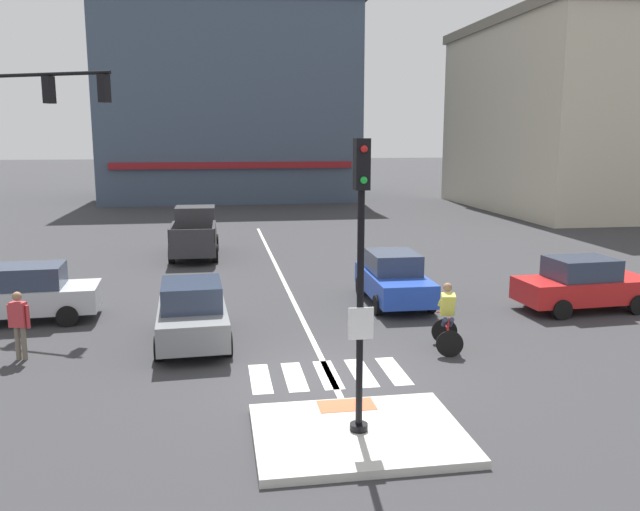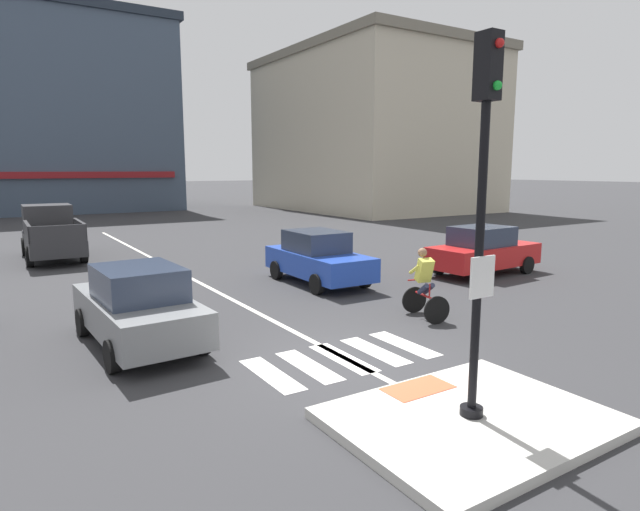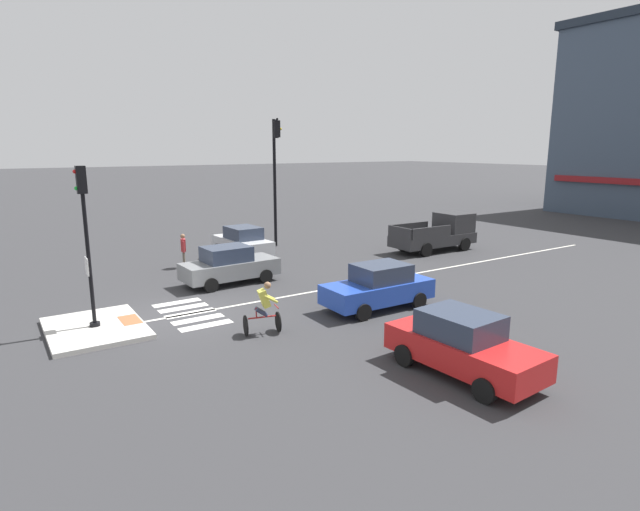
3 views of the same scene
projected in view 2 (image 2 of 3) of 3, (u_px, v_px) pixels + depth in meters
The scene contains 17 objects.
ground_plane at pixel (346, 360), 10.01m from camera, with size 300.00×300.00×0.00m, color #333335.
traffic_island at pixel (471, 420), 7.44m from camera, with size 3.71×2.87×0.15m, color beige.
tactile_pad_front at pixel (418, 388), 8.34m from camera, with size 1.10×0.60×0.01m, color #DB5B38.
signal_pole at pixel (482, 195), 6.94m from camera, with size 0.44×0.38×5.08m.
crosswalk_stripe_a at pixel (271, 374), 9.29m from camera, with size 0.44×1.80×0.01m, color silver.
crosswalk_stripe_b at pixel (309, 366), 9.69m from camera, with size 0.44×1.80×0.01m, color silver.
crosswalk_stripe_c at pixel (343, 358), 10.09m from camera, with size 0.44×1.80×0.01m, color silver.
crosswalk_stripe_d at pixel (375, 351), 10.48m from camera, with size 0.44×1.80×0.01m, color silver.
crosswalk_stripe_e at pixel (404, 344), 10.88m from camera, with size 0.44×1.80×0.01m, color silver.
lane_centre_line at pixel (181, 273), 18.38m from camera, with size 0.14×28.00×0.01m, color silver.
building_corner_left at pixel (371, 132), 47.48m from camera, with size 14.76×19.84×13.56m.
building_corner_right at pixel (38, 115), 46.06m from camera, with size 21.38×15.68×16.39m.
car_red_cross_right at pixel (483, 251), 18.04m from camera, with size 4.19×2.03×1.64m.
car_blue_eastbound_mid at pixel (318, 258), 16.61m from camera, with size 1.89×4.12×1.64m.
car_grey_westbound_near at pixel (138, 306), 10.71m from camera, with size 1.98×4.17×1.64m.
pickup_truck_charcoal_westbound_distant at pixel (51, 234), 21.38m from camera, with size 2.11×5.12×2.08m.
cyclist at pixel (424, 282), 12.72m from camera, with size 0.89×1.21×1.68m.
Camera 2 is at (-5.50, -7.84, 3.54)m, focal length 29.91 mm.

